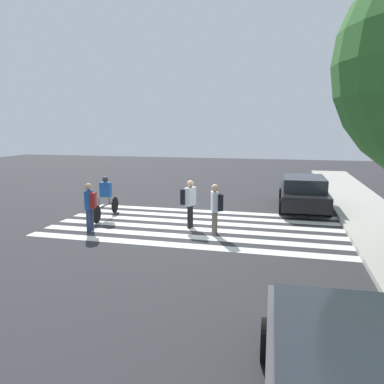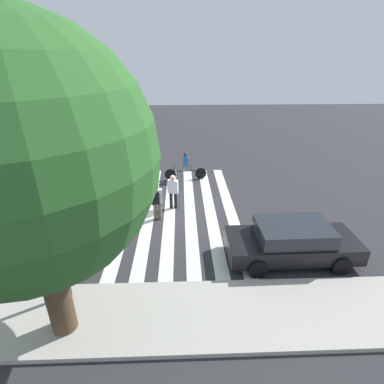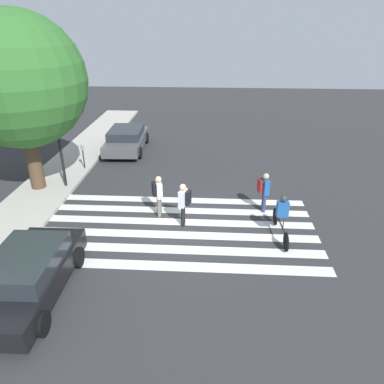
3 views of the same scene
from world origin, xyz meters
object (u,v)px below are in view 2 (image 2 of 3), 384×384
at_px(pedestrian_adult_blue_shirt, 173,189).
at_px(cyclist_mid_street, 186,165).
at_px(traffic_light, 51,198).
at_px(car_parked_far_curb, 292,241).
at_px(pedestrian_child_with_backpack, 157,199).
at_px(pedestrian_adult_tall_backpack, 151,166).
at_px(street_tree, 23,159).

height_order(pedestrian_adult_blue_shirt, cyclist_mid_street, pedestrian_adult_blue_shirt).
bearing_deg(cyclist_mid_street, pedestrian_adult_blue_shirt, 75.68).
relative_size(traffic_light, car_parked_far_curb, 1.04).
relative_size(traffic_light, pedestrian_child_with_backpack, 2.83).
xyz_separation_m(pedestrian_child_with_backpack, pedestrian_adult_tall_backpack, (0.61, -4.10, -0.02)).
xyz_separation_m(pedestrian_child_with_backpack, car_parked_far_curb, (-4.85, 2.90, -0.26)).
height_order(street_tree, pedestrian_adult_tall_backpack, street_tree).
relative_size(pedestrian_child_with_backpack, cyclist_mid_street, 0.69).
relative_size(street_tree, car_parked_far_curb, 1.66).
distance_m(traffic_light, pedestrian_child_with_backpack, 5.47).
height_order(pedestrian_adult_tall_backpack, car_parked_far_curb, pedestrian_adult_tall_backpack).
bearing_deg(cyclist_mid_street, car_parked_far_curb, 111.81).
height_order(pedestrian_child_with_backpack, pedestrian_adult_tall_backpack, pedestrian_child_with_backpack).
distance_m(pedestrian_adult_tall_backpack, pedestrian_adult_blue_shirt, 3.30).
height_order(cyclist_mid_street, car_parked_far_curb, cyclist_mid_street).
distance_m(street_tree, car_parked_far_curb, 8.43).
distance_m(pedestrian_adult_blue_shirt, cyclist_mid_street, 3.51).
distance_m(traffic_light, pedestrian_adult_blue_shirt, 6.62).
bearing_deg(pedestrian_child_with_backpack, pedestrian_adult_blue_shirt, 38.27).
bearing_deg(pedestrian_adult_blue_shirt, cyclist_mid_street, -83.92).
bearing_deg(car_parked_far_curb, cyclist_mid_street, -65.38).
distance_m(street_tree, pedestrian_adult_blue_shirt, 8.18).
xyz_separation_m(pedestrian_adult_tall_backpack, car_parked_far_curb, (-5.45, 6.99, -0.24)).
height_order(pedestrian_child_with_backpack, pedestrian_adult_blue_shirt, pedestrian_adult_blue_shirt).
bearing_deg(car_parked_far_curb, street_tree, 21.29).
bearing_deg(pedestrian_adult_tall_backpack, car_parked_far_curb, -67.41).
bearing_deg(pedestrian_adult_blue_shirt, car_parked_far_curb, 153.28).
distance_m(pedestrian_adult_tall_backpack, car_parked_far_curb, 8.87).
bearing_deg(pedestrian_adult_tall_backpack, street_tree, -113.51).
distance_m(traffic_light, street_tree, 1.97).
distance_m(street_tree, pedestrian_adult_tall_backpack, 10.59).
xyz_separation_m(pedestrian_child_with_backpack, pedestrian_adult_blue_shirt, (-0.66, -1.05, 0.00)).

